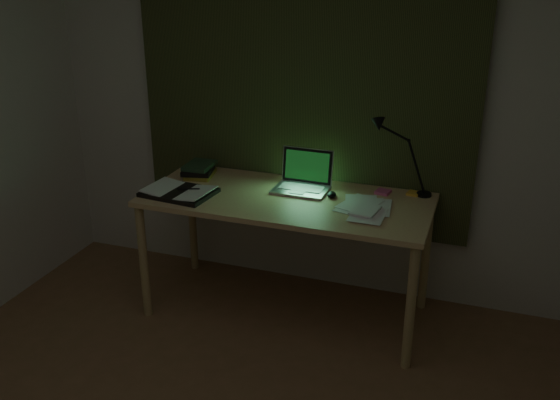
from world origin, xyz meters
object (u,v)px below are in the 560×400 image
at_px(loose_papers, 358,209).
at_px(desk_lamp, 427,158).
at_px(desk, 286,256).
at_px(open_textbook, 179,192).
at_px(book_stack, 199,170).
at_px(laptop, 301,173).

distance_m(loose_papers, desk_lamp, 0.54).
distance_m(desk, loose_papers, 0.61).
bearing_deg(open_textbook, book_stack, 100.40).
bearing_deg(desk, desk_lamp, 21.25).
distance_m(open_textbook, book_stack, 0.34).
distance_m(book_stack, desk_lamp, 1.46).
bearing_deg(open_textbook, loose_papers, 11.84).
xyz_separation_m(laptop, book_stack, (-0.71, 0.05, -0.07)).
xyz_separation_m(desk, open_textbook, (-0.64, -0.16, 0.41)).
bearing_deg(desk_lamp, laptop, -165.23).
distance_m(laptop, desk_lamp, 0.76).
height_order(desk, loose_papers, loose_papers).
distance_m(open_textbook, desk_lamp, 1.51).
relative_size(desk, desk_lamp, 3.59).
bearing_deg(loose_papers, desk, 173.47).
relative_size(laptop, book_stack, 1.68).
distance_m(desk, desk_lamp, 1.05).
xyz_separation_m(desk, loose_papers, (0.45, -0.05, 0.40)).
xyz_separation_m(desk, book_stack, (-0.67, 0.18, 0.44)).
height_order(laptop, open_textbook, laptop).
relative_size(desk, laptop, 4.65).
relative_size(book_stack, desk_lamp, 0.46).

